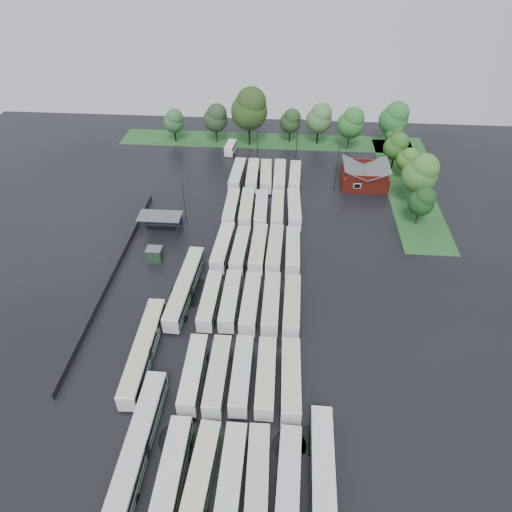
# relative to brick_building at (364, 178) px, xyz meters

# --- Properties ---
(ground) EXTENTS (160.00, 160.00, 0.00)m
(ground) POSITION_rel_brick_building_xyz_m (-24.00, -42.77, -1.87)
(ground) COLOR black
(ground) RESTS_ON ground
(brick_building) EXTENTS (10.07, 8.60, 5.39)m
(brick_building) POSITION_rel_brick_building_xyz_m (0.00, 0.00, 0.00)
(brick_building) COLOR maroon
(brick_building) RESTS_ON ground
(wash_shed) EXTENTS (8.20, 4.20, 3.58)m
(wash_shed) POSITION_rel_brick_building_xyz_m (-41.20, -20.74, 1.12)
(wash_shed) COLOR #2D2D30
(wash_shed) RESTS_ON ground
(utility_hut) EXTENTS (2.70, 2.20, 2.62)m
(utility_hut) POSITION_rel_brick_building_xyz_m (-40.20, -30.17, -0.55)
(utility_hut) COLOR #193420
(utility_hut) RESTS_ON ground
(grass_strip_north) EXTENTS (80.00, 10.00, 0.01)m
(grass_strip_north) POSITION_rel_brick_building_xyz_m (-22.00, 22.03, -1.86)
(grass_strip_north) COLOR #1F521F
(grass_strip_north) RESTS_ON ground
(grass_strip_east) EXTENTS (10.00, 50.00, 0.01)m
(grass_strip_east) POSITION_rel_brick_building_xyz_m (10.00, 0.03, -1.86)
(grass_strip_east) COLOR #1F521F
(grass_strip_east) RESTS_ON ground
(west_fence) EXTENTS (0.10, 50.00, 1.20)m
(west_fence) POSITION_rel_brick_building_xyz_m (-46.20, -34.77, -1.27)
(west_fence) COLOR #2D2D30
(west_fence) RESTS_ON ground
(bus_r0c0) EXTENTS (2.57, 11.80, 3.28)m
(bus_r0c0) POSITION_rel_brick_building_xyz_m (-28.39, -68.59, -0.06)
(bus_r0c0) COLOR silver
(bus_r0c0) RESTS_ON ground
(bus_r0c1) EXTENTS (3.01, 11.60, 3.20)m
(bus_r0c1) POSITION_rel_brick_building_xyz_m (-25.12, -68.72, -0.11)
(bus_r0c1) COLOR silver
(bus_r0c1) RESTS_ON ground
(bus_r0c2) EXTENTS (2.57, 11.63, 3.23)m
(bus_r0c2) POSITION_rel_brick_building_xyz_m (-21.80, -68.81, -0.09)
(bus_r0c2) COLOR silver
(bus_r0c2) RESTS_ON ground
(bus_r0c3) EXTENTS (2.72, 11.47, 3.18)m
(bus_r0c3) POSITION_rel_brick_building_xyz_m (-18.93, -68.58, -0.12)
(bus_r0c3) COLOR silver
(bus_r0c3) RESTS_ON ground
(bus_r0c4) EXTENTS (2.83, 11.72, 3.24)m
(bus_r0c4) POSITION_rel_brick_building_xyz_m (-15.56, -68.73, -0.08)
(bus_r0c4) COLOR silver
(bus_r0c4) RESTS_ON ground
(bus_r1c0) EXTENTS (2.63, 11.48, 3.18)m
(bus_r1c0) POSITION_rel_brick_building_xyz_m (-28.44, -55.45, -0.11)
(bus_r1c0) COLOR silver
(bus_r1c0) RESTS_ON ground
(bus_r1c1) EXTENTS (2.49, 11.62, 3.23)m
(bus_r1c1) POSITION_rel_brick_building_xyz_m (-25.18, -55.51, -0.09)
(bus_r1c1) COLOR silver
(bus_r1c1) RESTS_ON ground
(bus_r1c2) EXTENTS (2.52, 11.46, 3.19)m
(bus_r1c2) POSITION_rel_brick_building_xyz_m (-22.04, -55.17, -0.11)
(bus_r1c2) COLOR silver
(bus_r1c2) RESTS_ON ground
(bus_r1c3) EXTENTS (2.59, 11.53, 3.20)m
(bus_r1c3) POSITION_rel_brick_building_xyz_m (-18.82, -55.29, -0.10)
(bus_r1c3) COLOR silver
(bus_r1c3) RESTS_ON ground
(bus_r1c4) EXTENTS (2.79, 11.96, 3.32)m
(bus_r1c4) POSITION_rel_brick_building_xyz_m (-15.53, -55.50, -0.04)
(bus_r1c4) COLOR silver
(bus_r1c4) RESTS_ON ground
(bus_r2c0) EXTENTS (2.60, 11.41, 3.17)m
(bus_r2c0) POSITION_rel_brick_building_xyz_m (-28.38, -41.45, -0.12)
(bus_r2c0) COLOR silver
(bus_r2c0) RESTS_ON ground
(bus_r2c1) EXTENTS (2.50, 11.61, 3.23)m
(bus_r2c1) POSITION_rel_brick_building_xyz_m (-25.21, -41.24, -0.09)
(bus_r2c1) COLOR silver
(bus_r2c1) RESTS_ON ground
(bus_r2c2) EXTENTS (2.69, 11.78, 3.27)m
(bus_r2c2) POSITION_rel_brick_building_xyz_m (-22.02, -41.56, -0.07)
(bus_r2c2) COLOR silver
(bus_r2c2) RESTS_ON ground
(bus_r2c3) EXTENTS (2.55, 11.84, 3.29)m
(bus_r2c3) POSITION_rel_brick_building_xyz_m (-18.81, -41.47, -0.05)
(bus_r2c3) COLOR silver
(bus_r2c3) RESTS_ON ground
(bus_r2c4) EXTENTS (2.67, 11.83, 3.28)m
(bus_r2c4) POSITION_rel_brick_building_xyz_m (-15.61, -41.76, -0.06)
(bus_r2c4) COLOR silver
(bus_r2c4) RESTS_ON ground
(bus_r3c0) EXTENTS (3.13, 12.16, 3.35)m
(bus_r3c0) POSITION_rel_brick_building_xyz_m (-28.21, -27.78, -0.02)
(bus_r3c0) COLOR silver
(bus_r3c0) RESTS_ON ground
(bus_r3c1) EXTENTS (2.85, 11.52, 3.18)m
(bus_r3c1) POSITION_rel_brick_building_xyz_m (-25.02, -28.24, -0.11)
(bus_r3c1) COLOR silver
(bus_r3c1) RESTS_ON ground
(bus_r3c2) EXTENTS (2.77, 11.98, 3.32)m
(bus_r3c2) POSITION_rel_brick_building_xyz_m (-21.81, -27.80, -0.04)
(bus_r3c2) COLOR silver
(bus_r3c2) RESTS_ON ground
(bus_r3c3) EXTENTS (2.83, 11.98, 3.32)m
(bus_r3c3) POSITION_rel_brick_building_xyz_m (-18.85, -27.72, -0.04)
(bus_r3c3) COLOR silver
(bus_r3c3) RESTS_ON ground
(bus_r3c4) EXTENTS (2.54, 11.66, 3.24)m
(bus_r3c4) POSITION_rel_brick_building_xyz_m (-15.67, -27.90, -0.08)
(bus_r3c4) COLOR silver
(bus_r3c4) RESTS_ON ground
(bus_r4c0) EXTENTS (2.50, 11.53, 3.21)m
(bus_r4c0) POSITION_rel_brick_building_xyz_m (-28.23, -14.71, -0.10)
(bus_r4c0) COLOR silver
(bus_r4c0) RESTS_ON ground
(bus_r4c1) EXTENTS (2.70, 11.85, 3.29)m
(bus_r4c1) POSITION_rel_brick_building_xyz_m (-25.14, -14.30, -0.06)
(bus_r4c1) COLOR silver
(bus_r4c1) RESTS_ON ground
(bus_r4c2) EXTENTS (2.71, 11.61, 3.22)m
(bus_r4c2) POSITION_rel_brick_building_xyz_m (-22.17, -14.71, -0.10)
(bus_r4c2) COLOR silver
(bus_r4c2) RESTS_ON ground
(bus_r4c3) EXTENTS (2.56, 11.40, 3.17)m
(bus_r4c3) POSITION_rel_brick_building_xyz_m (-18.90, -14.27, -0.13)
(bus_r4c3) COLOR silver
(bus_r4c3) RESTS_ON ground
(bus_r4c4) EXTENTS (3.01, 12.08, 3.34)m
(bus_r4c4) POSITION_rel_brick_building_xyz_m (-15.58, -14.06, -0.03)
(bus_r4c4) COLOR silver
(bus_r4c4) RESTS_ON ground
(bus_r5c0) EXTENTS (2.95, 11.98, 3.31)m
(bus_r5c0) POSITION_rel_brick_building_xyz_m (-28.51, -0.71, -0.05)
(bus_r5c0) COLOR silver
(bus_r5c0) RESTS_ON ground
(bus_r5c1) EXTENTS (2.70, 11.70, 3.25)m
(bus_r5c1) POSITION_rel_brick_building_xyz_m (-25.08, -0.50, -0.08)
(bus_r5c1) COLOR silver
(bus_r5c1) RESTS_ON ground
(bus_r5c2) EXTENTS (3.00, 11.70, 3.23)m
(bus_r5c2) POSITION_rel_brick_building_xyz_m (-22.04, -0.65, -0.09)
(bus_r5c2) COLOR silver
(bus_r5c2) RESTS_ON ground
(bus_r5c3) EXTENTS (2.62, 12.00, 3.34)m
(bus_r5c3) POSITION_rel_brick_building_xyz_m (-18.96, -0.78, -0.03)
(bus_r5c3) COLOR silver
(bus_r5c3) RESTS_ON ground
(bus_r5c4) EXTENTS (2.73, 11.50, 3.18)m
(bus_r5c4) POSITION_rel_brick_building_xyz_m (-15.53, -0.69, -0.11)
(bus_r5c4) COLOR silver
(bus_r5c4) RESTS_ON ground
(artic_bus_west_a) EXTENTS (2.64, 17.82, 3.30)m
(artic_bus_west_a) POSITION_rel_brick_building_xyz_m (-32.98, -65.57, -0.03)
(artic_bus_west_a) COLOR silver
(artic_bus_west_a) RESTS_ON ground
(artic_bus_west_b) EXTENTS (3.40, 17.94, 3.31)m
(artic_bus_west_b) POSITION_rel_brick_building_xyz_m (-32.93, -38.80, -0.03)
(artic_bus_west_b) COLOR silver
(artic_bus_west_b) RESTS_ON ground
(artic_bus_west_c) EXTENTS (2.86, 17.75, 3.29)m
(artic_bus_west_c) POSITION_rel_brick_building_xyz_m (-36.10, -52.15, -0.04)
(artic_bus_west_c) COLOR silver
(artic_bus_west_c) RESTS_ON ground
(artic_bus_east) EXTENTS (2.71, 17.90, 3.32)m
(artic_bus_east) POSITION_rel_brick_building_xyz_m (-11.85, -69.09, -0.03)
(artic_bus_east) COLOR silver
(artic_bus_east) RESTS_ON ground
(minibus) EXTENTS (2.66, 5.87, 2.48)m
(minibus) POSITION_rel_brick_building_xyz_m (-31.89, 14.20, -0.49)
(minibus) COLOR white
(minibus) RESTS_ON ground
(tree_north_0) EXTENTS (5.35, 5.35, 8.86)m
(tree_north_0) POSITION_rel_brick_building_xyz_m (-47.20, 19.91, 3.83)
(tree_north_0) COLOR black
(tree_north_0) RESTS_ON ground
(tree_north_1) EXTENTS (6.28, 6.28, 10.41)m
(tree_north_1) POSITION_rel_brick_building_xyz_m (-36.24, 20.28, 4.83)
(tree_north_1) COLOR #372311
(tree_north_1) RESTS_ON ground
(tree_north_2) EXTENTS (9.19, 9.19, 15.22)m
(tree_north_2) POSITION_rel_brick_building_xyz_m (-27.34, 19.11, 7.93)
(tree_north_2) COLOR black
(tree_north_2) RESTS_ON ground
(tree_north_3) EXTENTS (5.45, 5.45, 9.03)m
(tree_north_3) POSITION_rel_brick_building_xyz_m (-17.00, 21.89, 3.94)
(tree_north_3) COLOR black
(tree_north_3) RESTS_ON ground
(tree_north_4) EXTENTS (6.58, 6.58, 10.90)m
(tree_north_4) POSITION_rel_brick_building_xyz_m (-9.66, 21.33, 5.14)
(tree_north_4) COLOR black
(tree_north_4) RESTS_ON ground
(tree_north_5) EXTENTS (6.69, 6.69, 11.09)m
(tree_north_5) POSITION_rel_brick_building_xyz_m (-1.91, 18.56, 5.27)
(tree_north_5) COLOR #3C2B19
(tree_north_5) RESTS_ON ground
(tree_north_6) EXTENTS (7.25, 7.25, 12.01)m
(tree_north_6) POSITION_rel_brick_building_xyz_m (8.92, 20.76, 5.86)
(tree_north_6) COLOR black
(tree_north_6) RESTS_ON ground
(tree_east_0) EXTENTS (5.05, 5.05, 8.36)m
(tree_east_0) POSITION_rel_brick_building_xyz_m (8.98, -14.92, 3.51)
(tree_east_0) COLOR #332719
(tree_east_0) RESTS_ON ground
(tree_east_1) EXTENTS (7.15, 7.15, 11.84)m
(tree_east_1) POSITION_rel_brick_building_xyz_m (9.65, -7.83, 5.75)
(tree_east_1) COLOR black
(tree_east_1) RESTS_ON ground
(tree_east_2) EXTENTS (4.68, 4.68, 7.74)m
(tree_east_2) POSITION_rel_brick_building_xyz_m (9.61, 3.66, 3.11)
(tree_east_2) COLOR black
(tree_east_2) RESTS_ON ground
(tree_east_3) EXTENTS (5.63, 5.63, 9.33)m
(tree_east_3) POSITION_rel_brick_building_xyz_m (7.71, 8.24, 4.14)
(tree_east_3) COLOR black
(tree_east_3) RESTS_ON ground
(tree_east_4) EXTENTS (4.43, 4.42, 7.31)m
(tree_east_4) POSITION_rel_brick_building_xyz_m (9.14, 18.89, 2.83)
(tree_east_4) COLOR #342417
(tree_east_4) RESTS_ON ground
(lamp_post_ne) EXTENTS (1.60, 0.31, 10.38)m
(lamp_post_ne) POSITION_rel_brick_building_xyz_m (-6.55, -2.57, 4.16)
(lamp_post_ne) COLOR #2D2D30
(lamp_post_ne) RESTS_ON ground
(lamp_post_nw) EXTENTS (1.40, 0.27, 9.08)m
(lamp_post_nw) POSITION_rel_brick_building_xyz_m (-36.96, -17.41, 3.40)
(lamp_post_nw) COLOR #2D2D30
(lamp_post_nw) RESTS_ON ground
(lamp_post_back_w) EXTENTS (1.50, 0.29, 9.73)m
(lamp_post_back_w) POSITION_rel_brick_building_xyz_m (-24.72, 10.64, 3.79)
(lamp_post_back_w) COLOR #2D2D30
(lamp_post_back_w) RESTS_ON ground
(lamp_post_back_e) EXTENTS (1.54, 0.30, 10.00)m
(lamp_post_back_e) POSITION_rel_brick_building_xyz_m (-15.17, 12.64, 3.94)
(lamp_post_back_e) COLOR #2D2D30
(lamp_post_back_e) RESTS_ON ground
(puddle_0) EXTENTS (6.06, 6.06, 0.01)m
(puddle_0) POSITION_rel_brick_building_xyz_m (-28.23, -63.88, -1.86)
(puddle_0) COLOR black
(puddle_0) RESTS_ON ground
(puddle_1) EXTENTS (4.14, 4.14, 0.01)m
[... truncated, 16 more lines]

